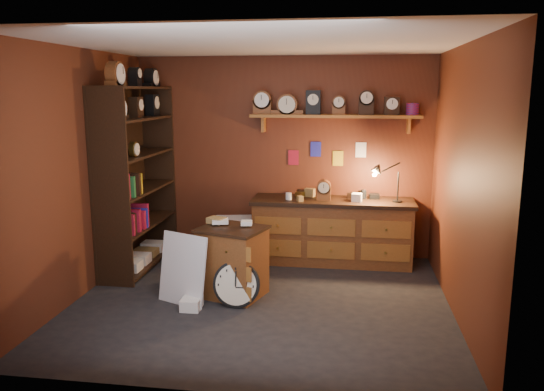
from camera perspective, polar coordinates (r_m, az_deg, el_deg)
The scene contains 11 objects.
floor at distance 5.86m, azimuth -1.16°, elevation -11.31°, with size 4.00×4.00×0.00m, color black.
room_shell at distance 5.54m, azimuth -0.58°, elevation 5.79°, with size 4.02×3.62×2.71m.
shelving_unit at distance 6.94m, azimuth -14.60°, elevation 2.64°, with size 0.47×1.60×2.58m.
workbench at distance 7.04m, azimuth 6.48°, elevation -3.43°, with size 2.10×0.66×1.36m.
low_cabinet at distance 5.90m, azimuth -4.28°, elevation -6.82°, with size 0.83×0.76×0.87m.
big_round_clock at distance 5.66m, azimuth -3.84°, elevation -9.50°, with size 0.50×0.16×0.50m.
white_panel at distance 5.91m, azimuth -9.47°, elevation -11.27°, with size 0.58×0.03×0.77m, color silver.
mini_fridge at distance 7.17m, azimuth -3.97°, elevation -4.74°, with size 0.62×0.64×0.55m.
floor_box_a at distance 6.07m, azimuth -9.39°, elevation -9.91°, with size 0.24×0.20×0.15m, color olive.
floor_box_b at distance 5.71m, azimuth -8.64°, elevation -11.40°, with size 0.20×0.24×0.12m, color white.
floor_box_c at distance 6.37m, azimuth -10.13°, elevation -8.78°, with size 0.23×0.19×0.17m, color olive.
Camera 1 is at (0.90, -5.34, 2.24)m, focal length 35.00 mm.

